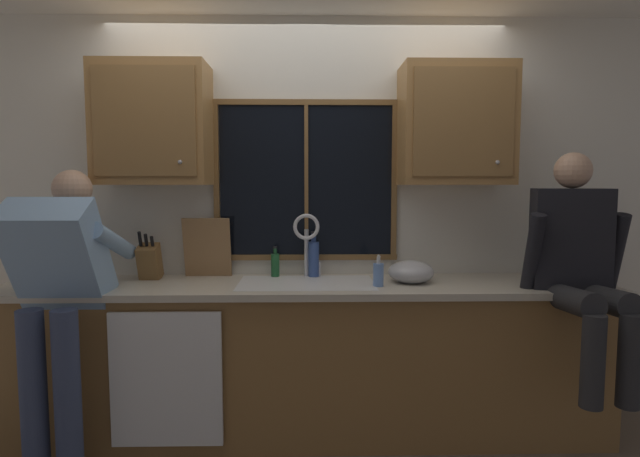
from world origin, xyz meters
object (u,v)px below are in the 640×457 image
(cutting_board, at_px, (207,248))
(bottle_tall_clear, at_px, (275,264))
(mixing_bowl, at_px, (411,272))
(knife_block, at_px, (150,262))
(person_standing, at_px, (59,287))
(soap_dispenser, at_px, (378,274))
(bottle_green_glass, at_px, (314,258))
(person_sitting_on_counter, at_px, (579,258))

(cutting_board, height_order, bottle_tall_clear, cutting_board)
(bottle_tall_clear, bearing_deg, mixing_bowl, -13.08)
(knife_block, xyz_separation_m, bottle_tall_clear, (0.76, 0.08, -0.03))
(person_standing, relative_size, soap_dispenser, 8.63)
(bottle_green_glass, bearing_deg, knife_block, -175.79)
(person_sitting_on_counter, height_order, knife_block, person_sitting_on_counter)
(person_standing, xyz_separation_m, bottle_green_glass, (1.34, 0.53, 0.07))
(person_sitting_on_counter, bearing_deg, bottle_tall_clear, 164.12)
(person_standing, distance_m, knife_block, 0.57)
(knife_block, bearing_deg, soap_dispenser, -9.59)
(cutting_board, xyz_separation_m, bottle_tall_clear, (0.43, -0.00, -0.11))
(mixing_bowl, bearing_deg, knife_block, 175.90)
(person_sitting_on_counter, relative_size, cutting_board, 3.31)
(knife_block, distance_m, bottle_tall_clear, 0.77)
(knife_block, bearing_deg, mixing_bowl, -4.10)
(person_sitting_on_counter, xyz_separation_m, mixing_bowl, (-0.85, 0.29, -0.12))
(cutting_board, xyz_separation_m, soap_dispenser, (1.04, -0.31, -0.12))
(knife_block, height_order, soap_dispenser, knife_block)
(person_sitting_on_counter, xyz_separation_m, cutting_board, (-2.10, 0.48, 0.00))
(cutting_board, bearing_deg, person_standing, -141.13)
(person_sitting_on_counter, relative_size, bottle_tall_clear, 6.54)
(person_sitting_on_counter, bearing_deg, knife_block, 170.70)
(knife_block, xyz_separation_m, mixing_bowl, (1.59, -0.11, -0.05))
(person_standing, distance_m, cutting_board, 0.87)
(person_standing, distance_m, person_sitting_on_counter, 2.78)
(person_standing, bearing_deg, person_sitting_on_counter, 1.19)
(person_sitting_on_counter, distance_m, bottle_green_glass, 1.51)
(person_sitting_on_counter, relative_size, soap_dispenser, 6.86)
(mixing_bowl, relative_size, bottle_green_glass, 0.94)
(person_sitting_on_counter, distance_m, mixing_bowl, 0.91)
(soap_dispenser, bearing_deg, bottle_green_glass, 140.24)
(cutting_board, distance_m, mixing_bowl, 1.27)
(bottle_green_glass, bearing_deg, person_standing, -158.33)
(person_sitting_on_counter, distance_m, soap_dispenser, 1.09)
(mixing_bowl, bearing_deg, soap_dispenser, -150.81)
(knife_block, xyz_separation_m, cutting_board, (0.34, 0.08, 0.08))
(person_sitting_on_counter, relative_size, mixing_bowl, 4.66)
(mixing_bowl, xyz_separation_m, bottle_green_glass, (-0.58, 0.19, 0.06))
(knife_block, height_order, cutting_board, cutting_board)
(bottle_green_glass, bearing_deg, bottle_tall_clear, 179.19)
(knife_block, distance_m, bottle_green_glass, 1.01)
(knife_block, height_order, mixing_bowl, knife_block)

